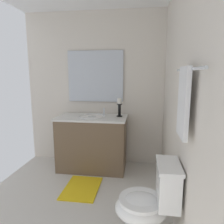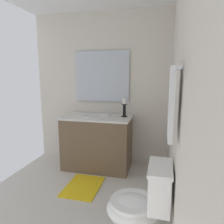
# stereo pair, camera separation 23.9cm
# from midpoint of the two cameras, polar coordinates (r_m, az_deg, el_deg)

# --- Properties ---
(floor) EXTENTS (3.16, 2.26, 0.02)m
(floor) POSITION_cam_midpoint_polar(r_m,az_deg,el_deg) (2.48, -16.33, -26.96)
(floor) COLOR beige
(floor) RESTS_ON ground
(wall_back) EXTENTS (3.16, 0.04, 2.45)m
(wall_back) POSITION_cam_midpoint_polar(r_m,az_deg,el_deg) (1.82, 15.95, 1.92)
(wall_back) COLOR silver
(wall_back) RESTS_ON ground
(wall_left) EXTENTS (0.04, 2.26, 2.45)m
(wall_left) POSITION_cam_midpoint_polar(r_m,az_deg,el_deg) (3.49, -6.61, 6.08)
(wall_left) COLOR silver
(wall_left) RESTS_ON ground
(vanity_cabinet) EXTENTS (0.58, 1.07, 0.84)m
(vanity_cabinet) POSITION_cam_midpoint_polar(r_m,az_deg,el_deg) (3.33, -7.44, -8.32)
(vanity_cabinet) COLOR brown
(vanity_cabinet) RESTS_ON ground
(sink_basin) EXTENTS (0.40, 0.40, 0.24)m
(sink_basin) POSITION_cam_midpoint_polar(r_m,az_deg,el_deg) (3.23, -7.58, -1.94)
(sink_basin) COLOR white
(sink_basin) RESTS_ON vanity_cabinet
(mirror) EXTENTS (0.02, 0.90, 0.81)m
(mirror) POSITION_cam_midpoint_polar(r_m,az_deg,el_deg) (3.43, -6.57, 9.60)
(mirror) COLOR silver
(candle_holder_tall) EXTENTS (0.09, 0.09, 0.28)m
(candle_holder_tall) POSITION_cam_midpoint_polar(r_m,az_deg,el_deg) (3.18, -0.09, 1.36)
(candle_holder_tall) COLOR black
(candle_holder_tall) RESTS_ON vanity_cabinet
(toilet) EXTENTS (0.39, 0.54, 0.75)m
(toilet) POSITION_cam_midpoint_polar(r_m,az_deg,el_deg) (1.99, 6.33, -23.76)
(toilet) COLOR white
(toilet) RESTS_ON ground
(towel_bar) EXTENTS (0.82, 0.02, 0.02)m
(towel_bar) POSITION_cam_midpoint_polar(r_m,az_deg,el_deg) (1.49, 15.73, 11.15)
(towel_bar) COLOR silver
(towel_near_vanity) EXTENTS (0.28, 0.03, 0.49)m
(towel_near_vanity) POSITION_cam_midpoint_polar(r_m,az_deg,el_deg) (1.50, 14.63, 2.49)
(towel_near_vanity) COLOR white
(towel_near_vanity) RESTS_ON towel_bar
(bath_mat) EXTENTS (0.60, 0.44, 0.02)m
(bath_mat) POSITION_cam_midpoint_polar(r_m,az_deg,el_deg) (2.95, -10.67, -19.72)
(bath_mat) COLOR yellow
(bath_mat) RESTS_ON ground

